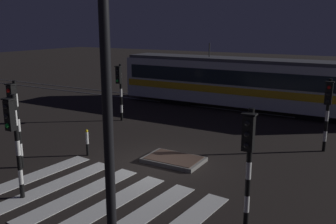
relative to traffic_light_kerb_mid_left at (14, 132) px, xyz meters
The scene contains 13 objects.
ground_plane 5.41m from the traffic_light_kerb_mid_left, 65.90° to the left, with size 120.00×120.00×0.00m, color black.
rail_near 15.30m from the traffic_light_kerb_mid_left, 82.32° to the left, with size 80.00×0.12×0.03m, color #59595E.
rail_far 16.71m from the traffic_light_kerb_mid_left, 82.98° to the left, with size 80.00×0.12×0.03m, color #59595E.
crosswalk_zebra 3.17m from the traffic_light_kerb_mid_left, 29.03° to the left, with size 7.20×5.27×0.02m.
traffic_island 6.16m from the traffic_light_kerb_mid_left, 63.83° to the left, with size 2.27×1.50×0.18m.
traffic_light_kerb_mid_left is the anchor object (origin of this frame).
traffic_light_corner_far_left 9.88m from the traffic_light_kerb_mid_left, 108.88° to the left, with size 0.36×0.42×3.19m.
traffic_light_corner_far_right 12.05m from the traffic_light_kerb_mid_left, 51.53° to the left, with size 0.36×0.42×3.13m.
traffic_light_corner_near_right 6.83m from the traffic_light_kerb_mid_left, 15.19° to the left, with size 0.36×0.42×3.26m.
traffic_light_corner_near_left 2.73m from the traffic_light_kerb_mid_left, 141.31° to the left, with size 0.36×0.42×3.32m.
street_lamp_near_kerb 6.15m from the traffic_light_kerb_mid_left, 23.21° to the right, with size 0.44×1.21×6.98m.
tram 15.84m from the traffic_light_kerb_mid_left, 83.42° to the left, with size 16.71×2.58×4.15m.
bollard_island_edge 4.46m from the traffic_light_kerb_mid_left, 102.40° to the left, with size 0.12×0.12×1.11m.
Camera 1 is at (7.22, -11.36, 5.24)m, focal length 39.52 mm.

